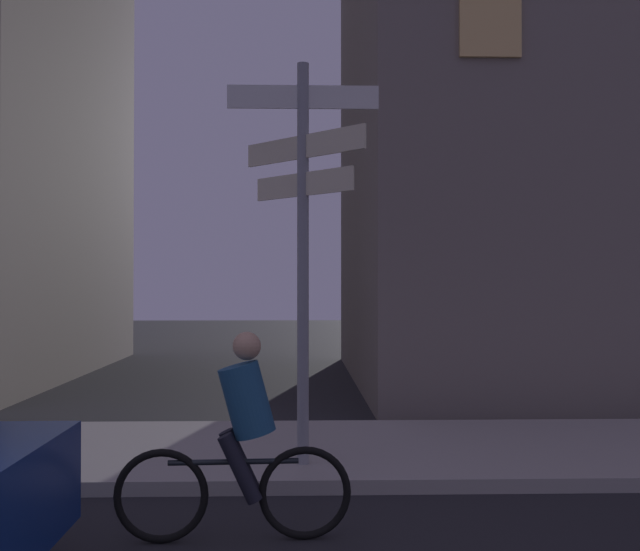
{
  "coord_description": "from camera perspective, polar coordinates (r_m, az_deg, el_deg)",
  "views": [
    {
      "loc": [
        1.35,
        -2.34,
        1.97
      ],
      "look_at": [
        1.57,
        4.96,
        2.06
      ],
      "focal_mm": 42.16,
      "sensor_mm": 36.0,
      "label": 1
    }
  ],
  "objects": [
    {
      "name": "signpost",
      "position": [
        7.75,
        -1.3,
        4.3
      ],
      "size": [
        1.56,
        1.2,
        4.12
      ],
      "color": "gray",
      "rests_on": "sidewalk_kerb"
    },
    {
      "name": "sidewalk_kerb",
      "position": [
        8.91,
        -10.65,
        -13.04
      ],
      "size": [
        40.0,
        3.12,
        0.14
      ],
      "primitive_type": "cube",
      "color": "#9E9991",
      "rests_on": "ground_plane"
    },
    {
      "name": "cyclist",
      "position": [
        5.95,
        -6.07,
        -12.59
      ],
      "size": [
        1.82,
        0.34,
        1.61
      ],
      "color": "black",
      "rests_on": "ground_plane"
    }
  ]
}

